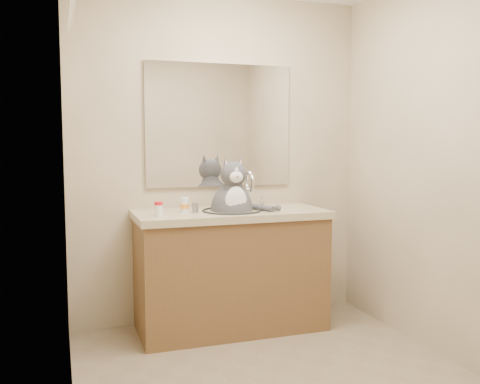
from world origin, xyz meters
The scene contains 8 objects.
room centered at (0.00, 0.00, 1.20)m, with size 2.22×2.52×2.42m.
vanity centered at (0.00, 0.96, 0.44)m, with size 1.34×0.59×1.12m.
mirror centered at (0.00, 1.24, 1.45)m, with size 1.10×0.02×0.90m, color white.
shower_curtain centered at (-1.05, 0.10, 1.03)m, with size 0.02×1.30×1.93m.
cat centered at (0.01, 0.96, 0.88)m, with size 0.42×0.35×0.59m.
pill_bottle_redcap centered at (-0.53, 0.85, 0.90)m, with size 0.06×0.06×0.09m.
pill_bottle_orange centered at (-0.32, 1.00, 0.90)m, with size 0.07×0.07×0.10m.
grey_canister centered at (-0.26, 0.95, 0.88)m, with size 0.05×0.05×0.07m.
Camera 1 is at (-1.14, -2.57, 1.34)m, focal length 40.00 mm.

